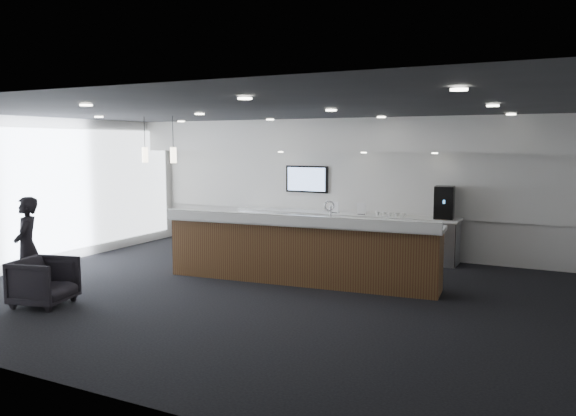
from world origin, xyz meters
The scene contains 23 objects.
ground centered at (0.00, 0.00, 0.00)m, with size 10.00×10.00×0.00m, color black.
ceiling centered at (0.00, 0.00, 3.00)m, with size 10.00×8.00×0.02m, color black.
back_wall centered at (0.00, 4.00, 1.50)m, with size 10.00×0.02×3.00m, color silver.
left_wall centered at (-5.00, 0.00, 1.50)m, with size 0.02×8.00×3.00m, color silver.
soffit_bulkhead centered at (0.00, 3.55, 2.65)m, with size 10.00×0.90×0.70m, color silver.
alcove_panel centered at (0.00, 3.97, 1.60)m, with size 9.80×0.06×1.40m, color silver.
window_blinds_wall centered at (-4.96, 0.00, 1.50)m, with size 0.04×7.36×2.55m, color white.
back_credenza centered at (0.00, 3.64, 0.48)m, with size 5.06×0.66×0.95m.
wall_tv centered at (-1.00, 3.91, 1.65)m, with size 1.05×0.08×0.62m.
pendant_left centered at (-2.40, 0.80, 2.25)m, with size 0.12×0.12×0.30m, color #FFEDC6.
pendant_right centered at (-3.10, 0.80, 2.25)m, with size 0.12×0.12×0.30m, color #FFEDC6.
ceiling_can_lights centered at (0.00, 0.00, 2.97)m, with size 7.00×5.00×0.02m, color silver, non-canonical shape.
service_counter centered at (0.22, 0.98, 0.58)m, with size 5.03×1.28×1.49m.
coffee_machine centered at (2.20, 3.65, 1.28)m, with size 0.42×0.53×0.66m.
info_sign_left centered at (-0.15, 3.55, 1.07)m, with size 0.18×0.02×0.24m, color white.
info_sign_right centered at (0.47, 3.54, 1.08)m, with size 0.19×0.02×0.25m, color white.
armchair centered at (-2.67, -2.08, 0.37)m, with size 0.78×0.81×0.73m, color black.
lounge_guest centered at (-3.36, -1.81, 0.81)m, with size 0.59×0.39×1.62m, color black.
cup_0 centered at (1.40, 3.51, 1.00)m, with size 0.10×0.10×0.09m, color white.
cup_1 centered at (1.26, 3.51, 1.00)m, with size 0.10×0.10×0.09m, color white.
cup_2 centered at (1.12, 3.51, 1.00)m, with size 0.10×0.10×0.09m, color white.
cup_3 centered at (0.98, 3.51, 1.00)m, with size 0.10×0.10×0.09m, color white.
cup_4 centered at (0.84, 3.51, 1.00)m, with size 0.10×0.10×0.09m, color white.
Camera 1 is at (4.45, -7.91, 2.48)m, focal length 35.00 mm.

